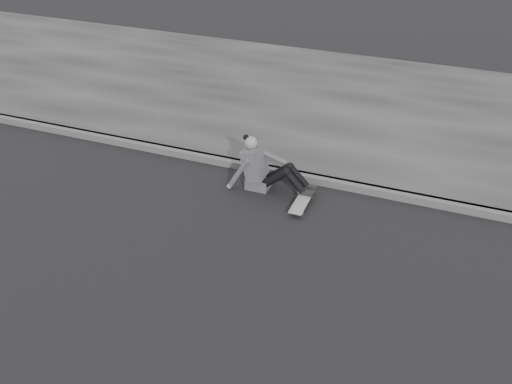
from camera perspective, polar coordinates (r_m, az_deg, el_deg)
ground at (r=7.48m, az=-5.07°, el=-7.61°), size 80.00×80.00×0.00m
curb at (r=9.40m, az=1.69°, el=2.13°), size 24.00×0.16×0.12m
sidewalk at (r=11.99m, az=6.64°, el=8.91°), size 24.00×6.00×0.12m
skateboard at (r=8.63m, az=4.66°, el=-0.89°), size 0.20×0.78×0.09m
seated_woman at (r=8.88m, az=0.68°, el=2.42°), size 1.38×0.46×0.88m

